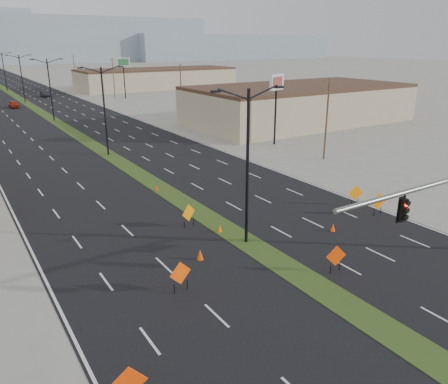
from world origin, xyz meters
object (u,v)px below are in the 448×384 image
car_mid (45,94)px  construction_sign_0 (130,383)px  streetlight_1 (104,109)px  streetlight_4 (4,70)px  construction_sign_5 (356,194)px  cone_0 (200,255)px  pole_sign_east_near (276,88)px  pole_sign_east_far (123,65)px  construction_sign_2 (189,214)px  cone_1 (220,229)px  car_left (14,104)px  construction_sign_4 (379,202)px  cone_3 (156,188)px  construction_sign_1 (180,274)px  construction_sign_3 (336,257)px  streetlight_2 (50,88)px  streetlight_3 (22,77)px  streetlight_0 (247,163)px  cone_2 (333,228)px

car_mid → construction_sign_0: 103.10m
streetlight_1 → streetlight_4: 84.00m
construction_sign_5 → cone_0: bearing=-151.7°
streetlight_1 → pole_sign_east_near: (20.10, -5.97, 1.74)m
streetlight_1 → pole_sign_east_far: 55.04m
construction_sign_2 → pole_sign_east_near: pole_sign_east_near is taller
cone_1 → car_left: bearing=92.1°
car_mid → construction_sign_0: bearing=-101.3°
construction_sign_4 → cone_3: size_ratio=3.37×
construction_sign_1 → construction_sign_3: (8.43, -2.96, -0.04)m
construction_sign_1 → cone_1: 7.93m
cone_3 → pole_sign_east_far: pole_sign_east_far is taller
streetlight_1 → construction_sign_5: (11.48, -27.09, -4.43)m
streetlight_2 → pole_sign_east_far: streetlight_2 is taller
streetlight_1 → cone_1: bearing=-91.4°
streetlight_4 → pole_sign_east_near: (20.10, -89.97, 1.74)m
car_mid → pole_sign_east_near: 72.31m
streetlight_3 → construction_sign_4: bearing=-82.5°
construction_sign_5 → cone_0: construction_sign_5 is taller
streetlight_1 → construction_sign_0: streetlight_1 is taller
cone_0 → streetlight_4: bearing=88.1°
streetlight_2 → construction_sign_4: (11.28, -57.49, -4.35)m
streetlight_4 → car_mid: (5.87, -19.37, -4.72)m
car_mid → construction_sign_4: (5.40, -94.12, 0.37)m
streetlight_0 → construction_sign_2: streetlight_0 is taller
cone_1 → pole_sign_east_far: bearing=74.1°
streetlight_3 → cone_3: bearing=-90.5°
streetlight_4 → cone_1: (-0.63, -109.72, -5.14)m
streetlight_0 → streetlight_1: 28.00m
car_mid → construction_sign_1: bearing=-98.9°
construction_sign_4 → construction_sign_2: bearing=170.0°
streetlight_4 → construction_sign_4: streetlight_4 is taller
streetlight_1 → construction_sign_1: size_ratio=5.73×
streetlight_1 → streetlight_2: 28.00m
streetlight_0 → cone_2: streetlight_0 is taller
car_mid → construction_sign_4: construction_sign_4 is taller
streetlight_0 → cone_0: bearing=-172.1°
car_left → car_mid: 18.63m
streetlight_1 → construction_sign_1: streetlight_1 is taller
streetlight_2 → cone_2: streetlight_2 is taller
streetlight_1 → cone_3: bearing=-92.3°
streetlight_2 → cone_1: streetlight_2 is taller
pole_sign_east_near → construction_sign_0: bearing=-156.2°
construction_sign_3 → construction_sign_5: bearing=52.1°
streetlight_2 → construction_sign_3: streetlight_2 is taller
construction_sign_0 → cone_1: size_ratio=3.10×
streetlight_1 → construction_sign_0: bearing=-107.3°
streetlight_0 → streetlight_2: bearing=90.0°
cone_2 → streetlight_4: bearing=93.1°
construction_sign_1 → construction_sign_4: 17.78m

